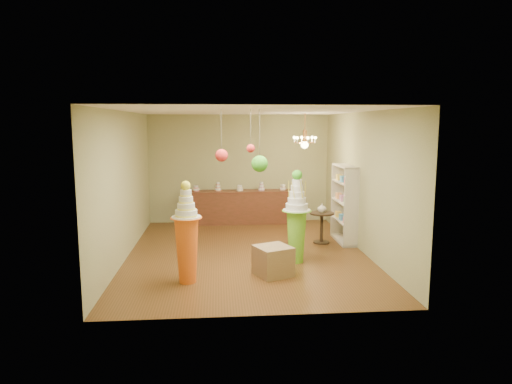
{
  "coord_description": "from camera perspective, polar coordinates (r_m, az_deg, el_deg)",
  "views": [
    {
      "loc": [
        -0.6,
        -9.47,
        2.74
      ],
      "look_at": [
        0.2,
        0.0,
        1.32
      ],
      "focal_mm": 32.0,
      "sensor_mm": 36.0,
      "label": 1
    }
  ],
  "objects": [
    {
      "name": "sideboard",
      "position": [
        12.65,
        -2.03,
        -1.81
      ],
      "size": [
        3.04,
        0.54,
        1.16
      ],
      "color": "#592C1C",
      "rests_on": "floor"
    },
    {
      "name": "wall_right",
      "position": [
        10.04,
        13.21,
        1.17
      ],
      "size": [
        0.04,
        6.5,
        3.0
      ],
      "primitive_type": "cube",
      "color": "#979769",
      "rests_on": "ground"
    },
    {
      "name": "floor",
      "position": [
        9.87,
        -1.16,
        -7.63
      ],
      "size": [
        6.5,
        6.5,
        0.0
      ],
      "primitive_type": "plane",
      "color": "#543316",
      "rests_on": "ground"
    },
    {
      "name": "vase",
      "position": [
        10.6,
        8.25,
        -1.98
      ],
      "size": [
        0.26,
        0.26,
        0.21
      ],
      "primitive_type": "imported",
      "rotation": [
        0.0,
        0.0,
        -0.35
      ],
      "color": "beige",
      "rests_on": "round_table"
    },
    {
      "name": "wall_left",
      "position": [
        9.73,
        -16.04,
        0.84
      ],
      "size": [
        0.04,
        6.5,
        3.0
      ],
      "primitive_type": "cube",
      "color": "#979769",
      "rests_on": "ground"
    },
    {
      "name": "pom_red_left",
      "position": [
        8.0,
        -4.33,
        4.6
      ],
      "size": [
        0.22,
        0.22,
        0.91
      ],
      "color": "#423D2F",
      "rests_on": "ceiling"
    },
    {
      "name": "pedestal_orange",
      "position": [
        8.01,
        -8.63,
        -6.16
      ],
      "size": [
        0.62,
        0.62,
        1.79
      ],
      "rotation": [
        0.0,
        0.0,
        0.29
      ],
      "color": "orange",
      "rests_on": "floor"
    },
    {
      "name": "pom_green_mid",
      "position": [
        8.0,
        0.46,
        3.56
      ],
      "size": [
        0.29,
        0.29,
        1.09
      ],
      "color": "#423D2F",
      "rests_on": "ceiling"
    },
    {
      "name": "ceiling",
      "position": [
        9.49,
        -1.22,
        10.06
      ],
      "size": [
        6.5,
        6.5,
        0.0
      ],
      "primitive_type": "plane",
      "rotation": [
        3.14,
        0.0,
        0.0
      ],
      "color": "white",
      "rests_on": "ground"
    },
    {
      "name": "wall_front",
      "position": [
        6.37,
        0.67,
        -2.74
      ],
      "size": [
        5.0,
        0.04,
        3.0
      ],
      "primitive_type": "cube",
      "color": "#979769",
      "rests_on": "ground"
    },
    {
      "name": "pedestal_green",
      "position": [
        9.09,
        5.09,
        -4.06
      ],
      "size": [
        0.58,
        0.58,
        1.86
      ],
      "rotation": [
        0.0,
        0.0,
        0.09
      ],
      "color": "#70C12B",
      "rests_on": "floor"
    },
    {
      "name": "burlap_riser",
      "position": [
        8.42,
        2.15,
        -8.58
      ],
      "size": [
        0.78,
        0.78,
        0.54
      ],
      "primitive_type": "cube",
      "rotation": [
        0.0,
        0.0,
        0.41
      ],
      "color": "#90744F",
      "rests_on": "floor"
    },
    {
      "name": "round_table",
      "position": [
        10.67,
        8.21,
        -3.9
      ],
      "size": [
        0.74,
        0.74,
        0.72
      ],
      "rotation": [
        0.0,
        0.0,
        -0.39
      ],
      "color": "black",
      "rests_on": "floor"
    },
    {
      "name": "pom_red_right",
      "position": [
        7.84,
        -0.67,
        5.5
      ],
      "size": [
        0.14,
        0.14,
        0.75
      ],
      "color": "#423D2F",
      "rests_on": "ceiling"
    },
    {
      "name": "wall_back",
      "position": [
        12.79,
        -2.12,
        2.92
      ],
      "size": [
        5.0,
        0.04,
        3.0
      ],
      "primitive_type": "cube",
      "color": "#979769",
      "rests_on": "ground"
    },
    {
      "name": "shelving_unit",
      "position": [
        10.83,
        10.99,
        -1.44
      ],
      "size": [
        0.33,
        1.2,
        1.8
      ],
      "color": "beige",
      "rests_on": "floor"
    },
    {
      "name": "chandelier",
      "position": [
        11.01,
        6.11,
        6.16
      ],
      "size": [
        0.78,
        0.78,
        0.85
      ],
      "rotation": [
        0.0,
        0.0,
        -0.42
      ],
      "color": "#D2854A",
      "rests_on": "ceiling"
    }
  ]
}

